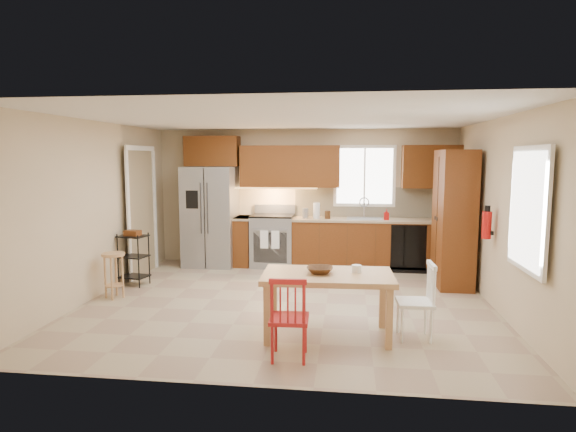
% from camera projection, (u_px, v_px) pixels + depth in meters
% --- Properties ---
extents(floor, '(5.50, 5.50, 0.00)m').
position_uv_depth(floor, '(288.00, 302.00, 6.65)').
color(floor, tan).
rests_on(floor, ground).
extents(ceiling, '(5.50, 5.00, 0.02)m').
position_uv_depth(ceiling, '(288.00, 118.00, 6.34)').
color(ceiling, silver).
rests_on(ceiling, ground).
extents(wall_back, '(5.50, 0.02, 2.50)m').
position_uv_depth(wall_back, '(304.00, 197.00, 8.96)').
color(wall_back, '#CCB793').
rests_on(wall_back, ground).
extents(wall_front, '(5.50, 0.02, 2.50)m').
position_uv_depth(wall_front, '(250.00, 246.00, 4.03)').
color(wall_front, '#CCB793').
rests_on(wall_front, ground).
extents(wall_left, '(0.02, 5.00, 2.50)m').
position_uv_depth(wall_left, '(96.00, 210.00, 6.84)').
color(wall_left, '#CCB793').
rests_on(wall_left, ground).
extents(wall_right, '(0.02, 5.00, 2.50)m').
position_uv_depth(wall_right, '(500.00, 215.00, 6.16)').
color(wall_right, '#CCB793').
rests_on(wall_right, ground).
extents(refrigerator, '(0.92, 0.75, 1.82)m').
position_uv_depth(refrigerator, '(211.00, 216.00, 8.84)').
color(refrigerator, gray).
rests_on(refrigerator, floor).
extents(range_stove, '(0.76, 0.63, 0.92)m').
position_uv_depth(range_stove, '(273.00, 241.00, 8.81)').
color(range_stove, gray).
rests_on(range_stove, floor).
extents(base_cabinet_narrow, '(0.30, 0.60, 0.90)m').
position_uv_depth(base_cabinet_narrow, '(244.00, 241.00, 8.90)').
color(base_cabinet_narrow, '#642C12').
rests_on(base_cabinet_narrow, floor).
extents(base_cabinet_run, '(2.92, 0.60, 0.90)m').
position_uv_depth(base_cabinet_run, '(374.00, 244.00, 8.60)').
color(base_cabinet_run, '#642C12').
rests_on(base_cabinet_run, floor).
extents(dishwasher, '(0.60, 0.02, 0.78)m').
position_uv_depth(dishwasher, '(408.00, 248.00, 8.25)').
color(dishwasher, black).
rests_on(dishwasher, floor).
extents(backsplash, '(2.92, 0.03, 0.55)m').
position_uv_depth(backsplash, '(374.00, 202.00, 8.79)').
color(backsplash, beige).
rests_on(backsplash, wall_back).
extents(upper_over_fridge, '(1.00, 0.35, 0.55)m').
position_uv_depth(upper_over_fridge, '(212.00, 151.00, 8.89)').
color(upper_over_fridge, '#632F10').
rests_on(upper_over_fridge, wall_back).
extents(upper_left_block, '(1.80, 0.35, 0.75)m').
position_uv_depth(upper_left_block, '(290.00, 166.00, 8.75)').
color(upper_left_block, '#632F10').
rests_on(upper_left_block, wall_back).
extents(upper_right_block, '(1.00, 0.35, 0.75)m').
position_uv_depth(upper_right_block, '(431.00, 167.00, 8.44)').
color(upper_right_block, '#632F10').
rests_on(upper_right_block, wall_back).
extents(window_back, '(1.12, 0.04, 1.12)m').
position_uv_depth(window_back, '(365.00, 176.00, 8.75)').
color(window_back, white).
rests_on(window_back, wall_back).
extents(sink, '(0.62, 0.46, 0.16)m').
position_uv_depth(sink, '(364.00, 221.00, 8.57)').
color(sink, gray).
rests_on(sink, base_cabinet_run).
extents(undercab_glow, '(1.60, 0.30, 0.01)m').
position_uv_depth(undercab_glow, '(274.00, 188.00, 8.81)').
color(undercab_glow, '#FFBF66').
rests_on(undercab_glow, wall_back).
extents(soap_bottle, '(0.09, 0.09, 0.19)m').
position_uv_depth(soap_bottle, '(386.00, 214.00, 8.41)').
color(soap_bottle, '#AA0D0B').
rests_on(soap_bottle, base_cabinet_run).
extents(paper_towel, '(0.12, 0.12, 0.28)m').
position_uv_depth(paper_towel, '(316.00, 211.00, 8.61)').
color(paper_towel, white).
rests_on(paper_towel, base_cabinet_run).
extents(canister_steel, '(0.11, 0.11, 0.18)m').
position_uv_depth(canister_steel, '(305.00, 213.00, 8.64)').
color(canister_steel, gray).
rests_on(canister_steel, base_cabinet_run).
extents(canister_wood, '(0.10, 0.10, 0.14)m').
position_uv_depth(canister_wood, '(328.00, 215.00, 8.56)').
color(canister_wood, '#4D2C14').
rests_on(canister_wood, base_cabinet_run).
extents(pantry, '(0.50, 0.95, 2.10)m').
position_uv_depth(pantry, '(454.00, 219.00, 7.40)').
color(pantry, '#642C12').
rests_on(pantry, floor).
extents(fire_extinguisher, '(0.12, 0.12, 0.36)m').
position_uv_depth(fire_extinguisher, '(487.00, 225.00, 6.34)').
color(fire_extinguisher, '#AA0D0B').
rests_on(fire_extinguisher, wall_right).
extents(window_right, '(0.04, 1.02, 1.32)m').
position_uv_depth(window_right, '(529.00, 209.00, 5.01)').
color(window_right, white).
rests_on(window_right, wall_right).
extents(doorway, '(0.04, 0.95, 2.10)m').
position_uv_depth(doorway, '(141.00, 213.00, 8.13)').
color(doorway, '#8C7A59').
rests_on(doorway, wall_left).
extents(dining_table, '(1.47, 0.86, 0.70)m').
position_uv_depth(dining_table, '(328.00, 306.00, 5.34)').
color(dining_table, tan).
rests_on(dining_table, floor).
extents(chair_red, '(0.41, 0.41, 0.84)m').
position_uv_depth(chair_red, '(289.00, 317.00, 4.74)').
color(chair_red, '#A8191A').
rests_on(chair_red, floor).
extents(chair_white, '(0.41, 0.41, 0.84)m').
position_uv_depth(chair_white, '(415.00, 301.00, 5.27)').
color(chair_white, white).
rests_on(chair_white, floor).
extents(table_bowl, '(0.30, 0.30, 0.07)m').
position_uv_depth(table_bowl, '(320.00, 274.00, 5.31)').
color(table_bowl, '#4D2C14').
rests_on(table_bowl, dining_table).
extents(table_jar, '(0.10, 0.10, 0.11)m').
position_uv_depth(table_jar, '(357.00, 271.00, 5.35)').
color(table_jar, white).
rests_on(table_jar, dining_table).
extents(bar_stool, '(0.34, 0.34, 0.65)m').
position_uv_depth(bar_stool, '(114.00, 276.00, 6.81)').
color(bar_stool, tan).
rests_on(bar_stool, floor).
extents(utility_cart, '(0.46, 0.39, 0.82)m').
position_uv_depth(utility_cart, '(134.00, 259.00, 7.50)').
color(utility_cart, black).
rests_on(utility_cart, floor).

